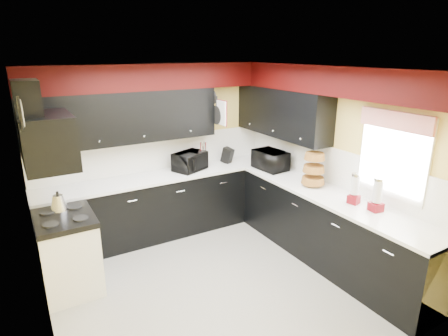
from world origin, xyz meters
The scene contains 35 objects.
ground centered at (0.00, 0.00, 0.00)m, with size 3.60×3.60×0.00m, color gray.
wall_back centered at (0.00, 1.80, 1.25)m, with size 3.60×0.06×2.50m, color #E0C666.
wall_right centered at (1.80, 0.00, 1.25)m, with size 0.06×3.60×2.50m, color #E0C666.
wall_left centered at (-1.80, 0.00, 1.25)m, with size 0.06×3.60×2.50m, color #E0C666.
ceiling centered at (0.00, 0.00, 2.50)m, with size 3.60×3.60×0.06m, color white.
cab_back centered at (0.00, 1.50, 0.45)m, with size 3.60×0.60×0.90m, color black.
cab_right centered at (1.50, -0.30, 0.45)m, with size 0.60×3.00×0.90m, color black.
counter_back centered at (0.00, 1.50, 0.92)m, with size 3.62×0.64×0.04m, color white.
counter_right centered at (1.50, -0.30, 0.92)m, with size 0.64×3.02×0.04m, color white.
splash_back centered at (0.00, 1.79, 1.19)m, with size 3.60×0.02×0.50m, color white.
splash_right centered at (1.79, 0.00, 1.19)m, with size 0.02×3.60×0.50m, color white.
upper_back centered at (-0.50, 1.62, 1.80)m, with size 2.60×0.35×0.70m, color black.
upper_right centered at (1.62, 0.90, 1.80)m, with size 0.35×1.80×0.70m, color black.
soffit_back centered at (0.00, 1.62, 2.33)m, with size 3.60×0.36×0.35m, color black.
soffit_right centered at (1.62, -0.18, 2.33)m, with size 0.36×3.24×0.35m, color black.
stove centered at (-1.50, 0.75, 0.43)m, with size 0.60×0.75×0.86m, color white.
cooktop centered at (-1.50, 0.75, 0.89)m, with size 0.62×0.77×0.06m, color black.
hood centered at (-1.55, 0.75, 1.78)m, with size 0.50×0.78×0.55m, color black.
hood_duct centered at (-1.68, 0.75, 2.20)m, with size 0.24×0.40×0.40m, color black.
window centered at (1.79, -0.90, 1.55)m, with size 0.03×0.86×0.96m, color white, non-canonical shape.
valance centered at (1.73, -0.90, 1.95)m, with size 0.04×0.88×0.20m, color red.
pan_top centered at (0.82, 1.55, 2.00)m, with size 0.03×0.22×0.40m, color black, non-canonical shape.
pan_mid centered at (0.82, 1.42, 1.75)m, with size 0.03×0.28×0.46m, color black, non-canonical shape.
pan_low centered at (0.82, 1.68, 1.72)m, with size 0.03×0.24×0.42m, color black, non-canonical shape.
cut_board centered at (0.83, 1.30, 1.80)m, with size 0.03×0.26×0.35m, color white.
baskets centered at (1.52, 0.05, 1.18)m, with size 0.27×0.27×0.50m, color brown, non-canonical shape.
clock centered at (-1.77, 0.25, 2.15)m, with size 0.03×0.30×0.30m, color black, non-canonical shape.
deco_plate centered at (1.77, -0.35, 2.25)m, with size 0.03×0.24×0.24m, color white, non-canonical shape.
toaster_oven centered at (0.40, 1.49, 1.08)m, with size 0.47×0.39×0.27m, color black.
microwave centered at (1.47, 0.92, 1.08)m, with size 0.52×0.35×0.29m, color black.
utensil_crock centered at (0.64, 1.53, 1.02)m, with size 0.15×0.15×0.17m, color silver.
knife_block centered at (1.08, 1.53, 1.06)m, with size 0.11×0.16×0.25m, color black.
kettle centered at (-1.51, 0.96, 1.01)m, with size 0.20×0.20×0.18m, color #BDBDC1, non-canonical shape.
dispenser_a centered at (1.52, -0.65, 1.10)m, with size 0.12×0.12×0.33m, color #640200, non-canonical shape.
dispenser_b centered at (1.56, -0.92, 1.12)m, with size 0.13×0.13×0.36m, color maroon, non-canonical shape.
Camera 1 is at (-1.87, -3.41, 2.67)m, focal length 30.00 mm.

